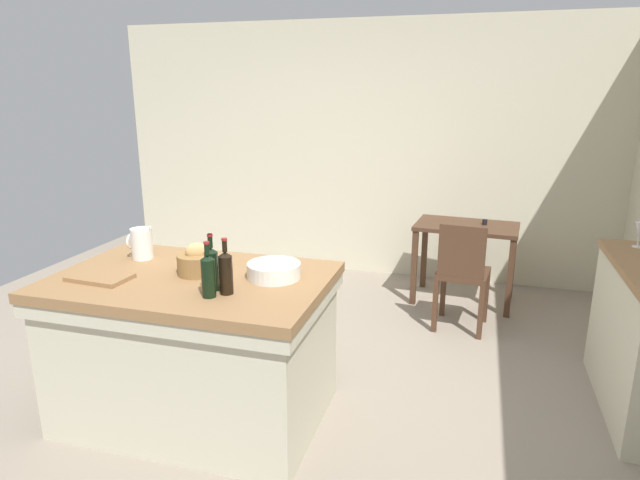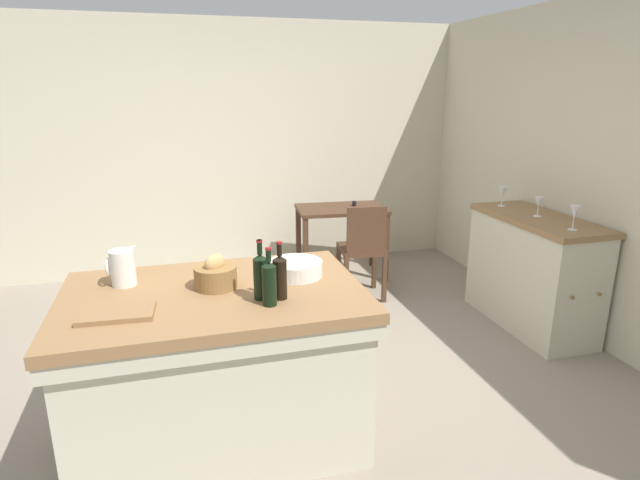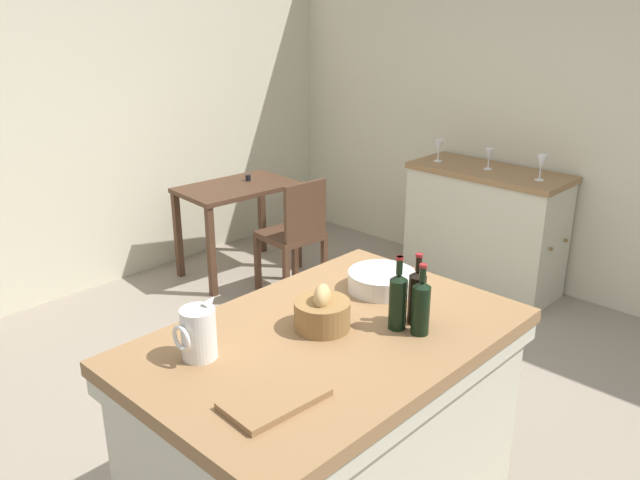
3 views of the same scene
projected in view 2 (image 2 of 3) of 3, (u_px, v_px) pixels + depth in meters
The scene contains 17 objects.
ground_plane at pixel (272, 388), 3.45m from camera, with size 6.76×6.76×0.00m, color gray.
wall_back at pixel (223, 149), 5.49m from camera, with size 5.32×0.12×2.60m, color beige.
wall_right at pixel (620, 177), 3.76m from camera, with size 0.12×5.20×2.60m, color beige.
island_table at pixel (218, 361), 2.84m from camera, with size 1.56×1.02×0.90m.
side_cabinet at pixel (532, 272), 4.26m from camera, with size 0.52×1.20×0.93m.
writing_desk at pixel (341, 219), 5.37m from camera, with size 0.95×0.64×0.79m.
wooden_chair at pixel (363, 248), 4.79m from camera, with size 0.44×0.44×0.91m.
pitcher at pixel (123, 267), 2.78m from camera, with size 0.17×0.13×0.24m.
wash_bowl at pixel (296, 269), 2.93m from camera, with size 0.30×0.30×0.09m, color silver.
bread_basket at pixel (216, 275), 2.75m from camera, with size 0.23×0.23×0.19m.
cutting_board at pixel (117, 313), 2.42m from camera, with size 0.34×0.20×0.02m, color olive.
wine_bottle_dark at pixel (280, 276), 2.59m from camera, with size 0.07×0.07×0.30m.
wine_bottle_amber at pixel (260, 275), 2.59m from camera, with size 0.07×0.07×0.31m.
wine_bottle_green at pixel (269, 282), 2.51m from camera, with size 0.07×0.07×0.29m.
wine_glass_far_left at pixel (575, 213), 3.71m from camera, with size 0.07×0.07×0.18m.
wine_glass_left at pixel (539, 203), 4.11m from camera, with size 0.07×0.07×0.16m.
wine_glass_middle at pixel (503, 193), 4.47m from camera, with size 0.07×0.07×0.17m.
Camera 2 is at (-0.51, -3.01, 1.92)m, focal length 29.12 mm.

